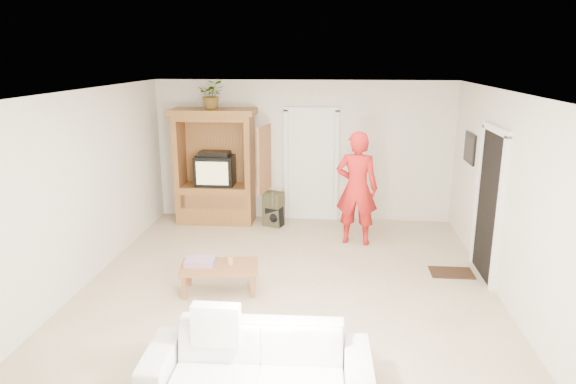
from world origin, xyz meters
name	(u,v)px	position (x,y,z in m)	size (l,w,h in m)	color
floor	(288,285)	(0.00, 0.00, 0.00)	(6.00, 6.00, 0.00)	tan
ceiling	(288,91)	(0.00, 0.00, 2.60)	(6.00, 6.00, 0.00)	white
wall_back	(303,151)	(0.00, 3.00, 1.30)	(5.50, 5.50, 0.00)	silver
wall_front	(251,298)	(0.00, -3.00, 1.30)	(5.50, 5.50, 0.00)	silver
wall_left	(85,188)	(-2.75, 0.00, 1.30)	(6.00, 6.00, 0.00)	silver
wall_right	(507,198)	(2.75, 0.00, 1.30)	(6.00, 6.00, 0.00)	silver
armoire	(217,174)	(-1.58, 2.66, 0.91)	(1.82, 1.14, 2.10)	olive
door_back	(311,166)	(0.15, 2.97, 1.02)	(0.85, 0.05, 2.04)	white
doorway_right	(489,206)	(2.73, 0.60, 1.02)	(0.05, 0.90, 2.04)	black
framed_picture	(470,148)	(2.73, 1.90, 1.60)	(0.03, 0.60, 0.48)	black
doormat	(451,273)	(2.30, 0.60, 0.01)	(0.60, 0.40, 0.02)	#382316
plant	(212,95)	(-1.60, 2.63, 2.35)	(0.46, 0.40, 0.51)	#4C7238
man	(357,188)	(0.96, 1.73, 0.94)	(0.68, 0.45, 1.88)	red
sofa	(258,364)	(-0.06, -2.32, 0.30)	(2.06, 0.81, 0.60)	silver
coffee_table	(220,268)	(-0.88, -0.28, 0.33)	(1.07, 0.68, 0.37)	brown
towel	(200,261)	(-1.14, -0.28, 0.41)	(0.38, 0.28, 0.08)	#FA5366
candle	(230,260)	(-0.74, -0.23, 0.42)	(0.08, 0.08, 0.10)	tan
backpack_black	(275,217)	(-0.48, 2.45, 0.18)	(0.29, 0.17, 0.36)	black
backpack_olive	(274,209)	(-0.50, 2.48, 0.32)	(0.33, 0.25, 0.63)	#47442B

